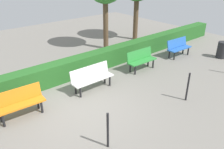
% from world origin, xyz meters
% --- Properties ---
extents(ground_plane, '(22.79, 22.79, 0.00)m').
position_xyz_m(ground_plane, '(0.00, 0.00, 0.00)').
color(ground_plane, gray).
extents(bench_blue, '(1.38, 0.54, 0.86)m').
position_xyz_m(bench_blue, '(-6.23, -0.73, 0.48)').
color(bench_blue, blue).
rests_on(bench_blue, ground_plane).
extents(bench_green, '(1.38, 0.50, 0.86)m').
position_xyz_m(bench_green, '(-3.68, -0.80, 0.48)').
color(bench_green, '#2D8C38').
rests_on(bench_green, ground_plane).
extents(bench_white, '(1.58, 0.46, 0.86)m').
position_xyz_m(bench_white, '(-1.09, -0.75, 0.48)').
color(bench_white, white).
rests_on(bench_white, ground_plane).
extents(bench_orange, '(1.42, 0.51, 0.86)m').
position_xyz_m(bench_orange, '(1.48, -0.78, 0.48)').
color(bench_orange, orange).
rests_on(bench_orange, ground_plane).
extents(hedge_row, '(18.79, 0.57, 0.78)m').
position_xyz_m(hedge_row, '(-1.16, -2.05, 0.39)').
color(hedge_row, '#266023').
rests_on(hedge_row, ground_plane).
extents(railing_post_mid, '(0.06, 0.06, 1.00)m').
position_xyz_m(railing_post_mid, '(-3.03, 1.89, 0.50)').
color(railing_post_mid, black).
rests_on(railing_post_mid, ground_plane).
extents(railing_post_far, '(0.06, 0.06, 1.00)m').
position_xyz_m(railing_post_far, '(0.31, 1.89, 0.50)').
color(railing_post_far, black).
rests_on(railing_post_far, ground_plane).
extents(trash_bin, '(0.46, 0.46, 0.79)m').
position_xyz_m(trash_bin, '(-7.66, 0.75, 0.39)').
color(trash_bin, '#262628').
rests_on(trash_bin, ground_plane).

